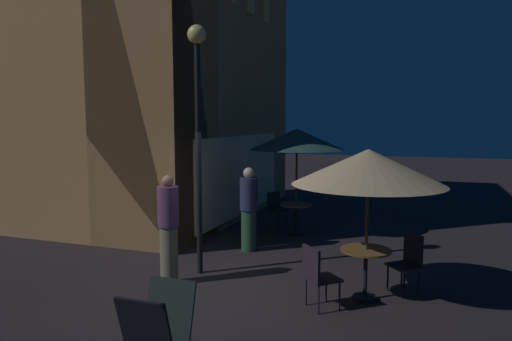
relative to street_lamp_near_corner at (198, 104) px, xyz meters
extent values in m
plane|color=#2A2328|center=(-0.72, -0.46, -2.99)|extent=(60.00, 60.00, 0.00)
cube|color=tan|center=(4.73, 1.99, 1.13)|extent=(7.82, 2.11, 8.23)
cube|color=tan|center=(1.87, 4.58, 1.13)|extent=(2.11, 7.29, 8.23)
cube|color=#F3C35B|center=(6.37, 0.91, 3.09)|extent=(0.55, 0.06, 0.95)
cube|color=beige|center=(4.34, 0.90, -1.74)|extent=(5.47, 0.08, 2.10)
cylinder|color=black|center=(0.00, 0.00, -0.96)|extent=(0.10, 0.10, 4.05)
sphere|color=#FADB77|center=(0.00, 0.00, 1.16)|extent=(0.32, 0.32, 0.32)
cube|color=#1C2826|center=(-3.14, -1.20, -2.47)|extent=(0.32, 0.55, 1.01)
cylinder|color=black|center=(-0.27, -2.91, -2.97)|extent=(0.40, 0.40, 0.03)
cylinder|color=black|center=(-0.27, -2.91, -2.61)|extent=(0.06, 0.06, 0.75)
cylinder|color=brown|center=(-0.27, -2.91, -2.22)|extent=(0.76, 0.76, 0.03)
cylinder|color=black|center=(3.29, -0.89, -2.97)|extent=(0.40, 0.40, 0.03)
cylinder|color=black|center=(3.29, -0.89, -2.63)|extent=(0.06, 0.06, 0.70)
cylinder|color=brown|center=(3.29, -0.89, -2.27)|extent=(0.77, 0.77, 0.03)
cylinder|color=black|center=(-0.27, -2.91, -2.96)|extent=(0.36, 0.36, 0.06)
cylinder|color=#453F26|center=(-0.27, -2.91, -1.87)|extent=(0.05, 0.05, 2.23)
cone|color=tan|center=(-0.27, -2.91, -0.97)|extent=(2.25, 2.25, 0.53)
cylinder|color=black|center=(3.29, -0.89, -2.96)|extent=(0.36, 0.36, 0.06)
cylinder|color=#473827|center=(3.29, -0.89, -1.76)|extent=(0.05, 0.05, 2.46)
cone|color=#2C4941|center=(3.29, -0.89, -0.72)|extent=(2.20, 2.20, 0.49)
cylinder|color=black|center=(-0.55, -2.37, -2.78)|extent=(0.03, 0.03, 0.42)
cylinder|color=black|center=(-0.80, -2.61, -2.78)|extent=(0.03, 0.03, 0.42)
cylinder|color=black|center=(-0.79, -2.12, -2.78)|extent=(0.03, 0.03, 0.42)
cylinder|color=black|center=(-1.04, -2.36, -2.78)|extent=(0.03, 0.03, 0.42)
cube|color=black|center=(-0.79, -2.37, -2.55)|extent=(0.61, 0.61, 0.04)
cube|color=black|center=(-0.93, -2.22, -2.30)|extent=(0.34, 0.33, 0.47)
cylinder|color=black|center=(-0.03, -3.42, -2.78)|extent=(0.03, 0.03, 0.42)
cylinder|color=black|center=(0.22, -3.21, -2.78)|extent=(0.03, 0.03, 0.42)
cylinder|color=black|center=(0.19, -3.67, -2.78)|extent=(0.03, 0.03, 0.42)
cylinder|color=black|center=(0.43, -3.45, -2.78)|extent=(0.03, 0.03, 0.42)
cube|color=black|center=(0.20, -3.44, -2.55)|extent=(0.58, 0.58, 0.04)
cube|color=black|center=(0.33, -3.57, -2.29)|extent=(0.33, 0.30, 0.48)
cylinder|color=black|center=(3.73, -0.52, -2.75)|extent=(0.03, 0.03, 0.47)
cylinder|color=black|center=(3.48, -0.34, -2.75)|extent=(0.03, 0.03, 0.47)
cylinder|color=black|center=(3.91, -0.27, -2.75)|extent=(0.03, 0.03, 0.47)
cylinder|color=black|center=(3.66, -0.09, -2.75)|extent=(0.03, 0.03, 0.47)
cube|color=black|center=(3.70, -0.30, -2.50)|extent=(0.54, 0.54, 0.04)
cube|color=black|center=(3.80, -0.16, -2.28)|extent=(0.34, 0.26, 0.40)
cylinder|color=#7C7359|center=(-0.66, 0.23, -2.50)|extent=(0.29, 0.29, 0.97)
cylinder|color=#623B5E|center=(-0.66, 0.23, -1.69)|extent=(0.35, 0.35, 0.66)
sphere|color=#976750|center=(-0.66, 0.23, -1.27)|extent=(0.19, 0.19, 0.19)
cylinder|color=#264C32|center=(1.63, -0.31, -2.56)|extent=(0.32, 0.32, 0.86)
cylinder|color=#282C4F|center=(1.63, -0.31, -1.79)|extent=(0.37, 0.37, 0.67)
sphere|color=beige|center=(1.63, -0.31, -1.36)|extent=(0.23, 0.23, 0.23)
camera|label=1|loc=(-7.20, -3.65, -0.29)|focal=32.55mm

